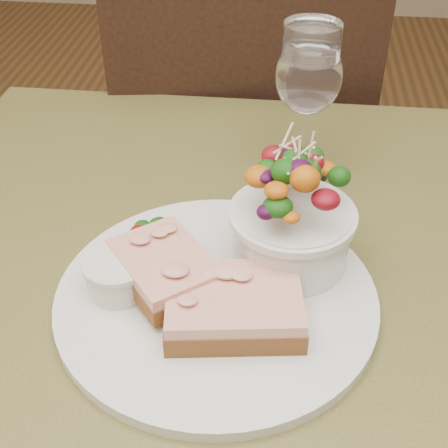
# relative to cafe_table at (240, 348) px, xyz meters

# --- Properties ---
(cafe_table) EXTENTS (0.80, 0.80, 0.75)m
(cafe_table) POSITION_rel_cafe_table_xyz_m (0.00, 0.00, 0.00)
(cafe_table) COLOR #47401E
(cafe_table) RESTS_ON ground
(chair_far) EXTENTS (0.47, 0.47, 0.90)m
(chair_far) POSITION_rel_cafe_table_xyz_m (-0.06, 0.61, -0.36)
(chair_far) COLOR black
(chair_far) RESTS_ON ground
(dinner_plate) EXTENTS (0.31, 0.31, 0.01)m
(dinner_plate) POSITION_rel_cafe_table_xyz_m (-0.02, -0.03, 0.11)
(dinner_plate) COLOR white
(dinner_plate) RESTS_ON cafe_table
(sandwich_front) EXTENTS (0.13, 0.11, 0.03)m
(sandwich_front) POSITION_rel_cafe_table_xyz_m (-0.00, -0.06, 0.13)
(sandwich_front) COLOR #4F2D15
(sandwich_front) RESTS_ON dinner_plate
(sandwich_back) EXTENTS (0.12, 0.13, 0.03)m
(sandwich_back) POSITION_rel_cafe_table_xyz_m (-0.07, -0.03, 0.14)
(sandwich_back) COLOR #4F2D15
(sandwich_back) RESTS_ON dinner_plate
(ramekin) EXTENTS (0.06, 0.06, 0.04)m
(ramekin) POSITION_rel_cafe_table_xyz_m (-0.11, -0.04, 0.13)
(ramekin) COLOR silver
(ramekin) RESTS_ON dinner_plate
(salad_bowl) EXTENTS (0.11, 0.11, 0.13)m
(salad_bowl) POSITION_rel_cafe_table_xyz_m (0.05, 0.02, 0.17)
(salad_bowl) COLOR white
(salad_bowl) RESTS_ON dinner_plate
(garnish) EXTENTS (0.05, 0.04, 0.02)m
(garnish) POSITION_rel_cafe_table_xyz_m (-0.10, 0.04, 0.12)
(garnish) COLOR black
(garnish) RESTS_ON dinner_plate
(wine_glass) EXTENTS (0.08, 0.08, 0.18)m
(wine_glass) POSITION_rel_cafe_table_xyz_m (0.06, 0.21, 0.22)
(wine_glass) COLOR white
(wine_glass) RESTS_ON cafe_table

